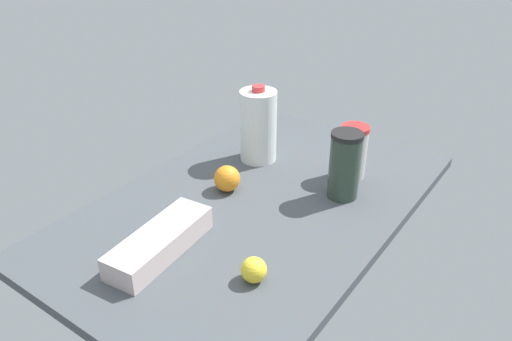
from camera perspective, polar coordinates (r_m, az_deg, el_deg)
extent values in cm
cube|color=#444A4F|center=(144.50, 0.00, -3.99)|extent=(120.00, 76.00, 3.00)
cylinder|color=#2E3F33|center=(143.68, 10.07, 0.35)|extent=(8.83, 8.83, 18.75)
cylinder|color=black|center=(139.22, 10.42, 3.99)|extent=(9.10, 9.10, 1.40)
cube|color=beige|center=(124.90, -10.90, -8.01)|extent=(31.35, 13.09, 6.11)
cylinder|color=silver|center=(155.45, 11.02, 1.88)|extent=(8.26, 8.26, 15.47)
cylinder|color=red|center=(151.87, 11.32, 4.72)|extent=(8.51, 8.51, 1.40)
cylinder|color=white|center=(161.50, 0.26, 5.10)|extent=(11.87, 11.87, 23.59)
cylinder|color=red|center=(156.80, 0.27, 9.35)|extent=(4.15, 4.15, 1.80)
sphere|color=orange|center=(146.83, -3.45, -1.00)|extent=(7.82, 7.82, 7.82)
sphere|color=yellow|center=(114.66, -0.26, -11.28)|extent=(6.03, 6.03, 6.03)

